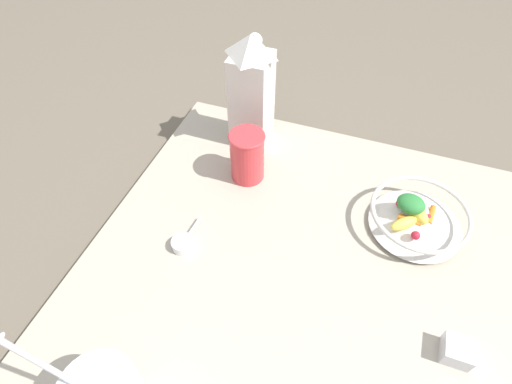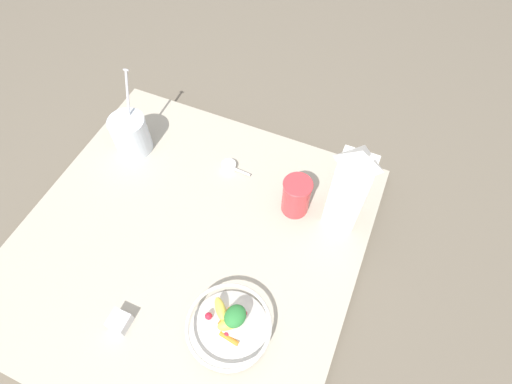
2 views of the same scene
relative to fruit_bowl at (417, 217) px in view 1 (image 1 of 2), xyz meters
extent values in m
plane|color=#665B4C|center=(0.17, 0.22, -0.07)|extent=(6.00, 6.00, 0.00)
cube|color=#B2A893|center=(0.17, 0.22, -0.05)|extent=(0.96, 0.96, 0.03)
cylinder|color=silver|center=(0.00, 0.00, -0.03)|extent=(0.11, 0.11, 0.01)
cone|color=silver|center=(0.00, 0.00, 0.00)|extent=(0.20, 0.20, 0.04)
torus|color=silver|center=(0.00, 0.00, 0.02)|extent=(0.21, 0.21, 0.01)
ellipsoid|color=#EFD64C|center=(0.00, 0.00, 0.01)|extent=(0.06, 0.06, 0.03)
ellipsoid|color=#EFD64C|center=(0.03, 0.04, 0.01)|extent=(0.06, 0.06, 0.03)
cylinder|color=orange|center=(0.02, 0.02, 0.00)|extent=(0.05, 0.02, 0.01)
cylinder|color=orange|center=(-0.03, -0.01, 0.00)|extent=(0.02, 0.05, 0.01)
sphere|color=red|center=(0.04, -0.02, 0.00)|extent=(0.01, 0.01, 0.01)
sphere|color=red|center=(-0.02, 0.00, 0.00)|extent=(0.01, 0.01, 0.01)
sphere|color=red|center=(0.00, 0.06, 0.01)|extent=(0.02, 0.02, 0.02)
ellipsoid|color=#2D7F38|center=(0.02, -0.01, 0.03)|extent=(0.07, 0.06, 0.03)
cube|color=silver|center=(0.44, -0.16, 0.09)|extent=(0.09, 0.09, 0.25)
pyramid|color=silver|center=(0.44, -0.16, 0.24)|extent=(0.09, 0.09, 0.05)
cylinder|color=white|center=(0.44, -0.19, 0.23)|extent=(0.03, 0.01, 0.03)
cylinder|color=silver|center=(0.46, 0.55, 0.13)|extent=(0.09, 0.02, 0.19)
cylinder|color=#DB383D|center=(0.40, -0.03, 0.03)|extent=(0.08, 0.08, 0.13)
torus|color=#DB383D|center=(0.40, -0.03, 0.09)|extent=(0.09, 0.09, 0.01)
cube|color=silver|center=(-0.09, 0.26, -0.02)|extent=(0.05, 0.05, 0.04)
cube|color=brown|center=(-0.09, 0.26, -0.02)|extent=(0.04, 0.04, 0.02)
cylinder|color=white|center=(0.46, 0.22, -0.03)|extent=(0.05, 0.05, 0.02)
cylinder|color=white|center=(0.46, 0.17, -0.03)|extent=(0.01, 0.06, 0.01)
camera|label=1|loc=(0.15, 0.62, 0.69)|focal=28.00mm
camera|label=2|loc=(-0.20, -0.16, 1.01)|focal=28.00mm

